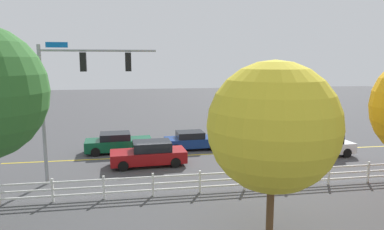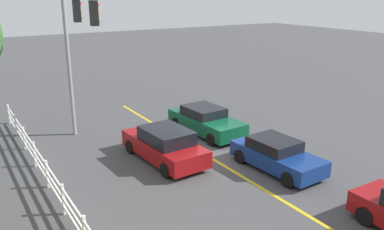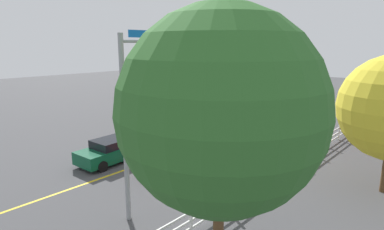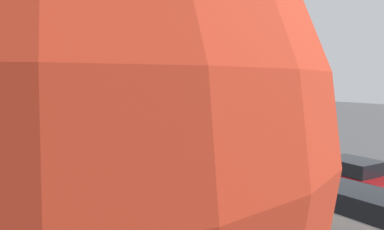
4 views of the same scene
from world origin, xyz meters
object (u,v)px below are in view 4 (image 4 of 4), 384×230
object	(u,v)px
car_0	(162,149)
car_2	(352,215)
car_3	(196,139)
tree_2	(75,140)
car_4	(357,180)
car_1	(249,154)

from	to	relation	value
car_0	car_2	bearing A→B (deg)	178.00
car_3	tree_2	bearing A→B (deg)	-38.60
car_2	car_4	size ratio (longest dim) A/B	1.07
car_0	car_3	world-z (taller)	car_0
car_1	tree_2	distance (m)	16.59
car_0	car_1	xyz separation A→B (m)	(-3.41, -3.63, -0.09)
car_0	tree_2	size ratio (longest dim) A/B	0.75
car_0	car_4	bearing A→B (deg)	-161.43
car_4	car_3	bearing A→B (deg)	-177.83
car_2	car_3	distance (m)	14.45
car_4	tree_2	size ratio (longest dim) A/B	0.70
car_3	car_2	bearing A→B (deg)	-16.77
car_3	tree_2	xyz separation A→B (m)	(-16.66, 11.79, 3.37)
car_2	tree_2	world-z (taller)	tree_2
car_4	tree_2	world-z (taller)	tree_2
car_4	car_1	bearing A→B (deg)	-176.69
car_2	car_4	xyz separation A→B (m)	(2.25, -3.63, -0.03)
car_3	car_4	world-z (taller)	car_4
car_1	car_0	bearing A→B (deg)	-135.83
car_1	car_2	bearing A→B (deg)	-24.11
car_3	car_4	xyz separation A→B (m)	(-11.81, -0.26, 0.00)
car_1	car_2	size ratio (longest dim) A/B	0.88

